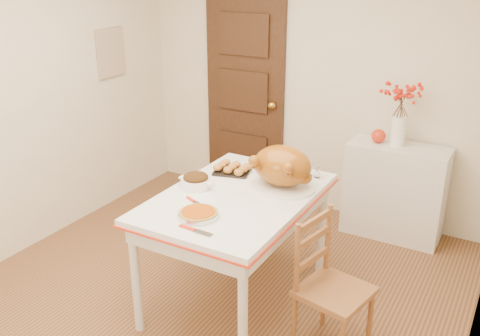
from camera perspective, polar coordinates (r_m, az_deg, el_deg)
The scene contains 18 objects.
floor at distance 3.97m, azimuth -4.67°, elevation -14.63°, with size 3.50×4.00×0.00m, color #4F301B.
wall_back at distance 5.09m, azimuth 7.72°, elevation 9.08°, with size 3.50×0.00×2.50m, color beige.
wall_left at distance 4.58m, azimuth -23.76°, elevation 6.00°, with size 0.00×4.00×2.50m, color beige.
door_back at distance 5.41m, azimuth 0.55°, elevation 7.63°, with size 0.85×0.06×2.06m, color black.
photo_board at distance 5.30m, azimuth -13.67°, elevation 11.93°, with size 0.03×0.35×0.45m, color beige.
sideboard at distance 4.89m, azimuth 16.20°, elevation -2.41°, with size 0.84×0.37×0.84m, color silver.
kitchen_table at distance 3.82m, azimuth -0.37°, elevation -8.63°, with size 0.96×1.40×0.84m, color silver, non-canonical shape.
chair_oak at distance 3.40m, azimuth 10.09°, elevation -12.57°, with size 0.40×0.40×0.91m, color brown, non-canonical shape.
berry_vase at distance 4.67m, azimuth 16.74°, elevation 5.38°, with size 0.27×0.27×0.53m, color white, non-canonical shape.
apple at distance 4.76m, azimuth 14.59°, elevation 3.34°, with size 0.12×0.12×0.12m, color red.
turkey_platter at distance 3.68m, azimuth 4.53°, elevation -0.00°, with size 0.48×0.39×0.30m, color brown, non-canonical shape.
pumpkin_pie at distance 3.33m, azimuth -4.48°, elevation -4.83°, with size 0.25×0.25×0.05m, color #A04307.
stuffing_dish at distance 3.73m, azimuth -4.74°, elevation -1.35°, with size 0.26×0.21×0.10m, color #47250C, non-canonical shape.
rolls_tray at distance 3.98m, azimuth -0.84°, elevation -0.03°, with size 0.26×0.20×0.07m, color #9B6121, non-canonical shape.
pie_server at distance 3.17m, azimuth -4.77°, elevation -6.66°, with size 0.23×0.07×0.01m, color silver, non-canonical shape.
carving_knife at distance 3.51m, azimuth -4.65°, elevation -3.75°, with size 0.24×0.06×0.01m, color silver, non-canonical shape.
drinking_glass at distance 4.01m, azimuth 4.67°, elevation 0.32°, with size 0.06×0.06×0.10m, color white.
shaker_pair at distance 3.93m, azimuth 7.89°, elevation -0.28°, with size 0.10×0.04×0.10m, color white, non-canonical shape.
Camera 1 is at (1.84, -2.61, 2.35)m, focal length 39.90 mm.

